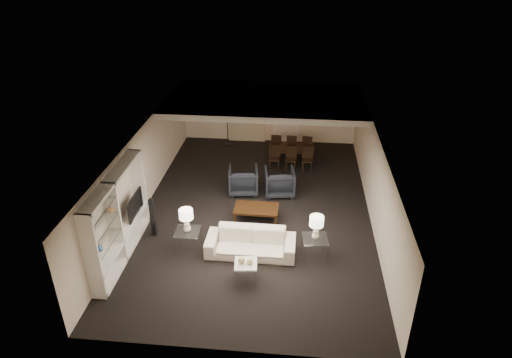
{
  "coord_description": "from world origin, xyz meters",
  "views": [
    {
      "loc": [
        1.17,
        -12.06,
        7.6
      ],
      "look_at": [
        0.0,
        0.0,
        1.1
      ],
      "focal_mm": 32.0,
      "sensor_mm": 36.0,
      "label": 1
    }
  ],
  "objects_px": {
    "side_table_left": "(188,241)",
    "dining_table": "(291,155)",
    "vase_blue": "(99,248)",
    "table_lamp_left": "(187,221)",
    "chair_fl": "(276,144)",
    "marble_table": "(246,272)",
    "chair_nm": "(291,159)",
    "coffee_table": "(256,214)",
    "chair_nl": "(274,158)",
    "armchair_left": "(243,180)",
    "side_table_right": "(315,248)",
    "armchair_right": "(280,182)",
    "table_lamp_right": "(316,228)",
    "floor_lamp": "(227,123)",
    "chair_fm": "(292,145)",
    "pendant_light": "(274,114)",
    "television": "(131,205)",
    "chair_nr": "(307,160)",
    "chair_fr": "(307,145)",
    "sofa": "(251,243)",
    "floor_speaker": "(153,217)",
    "vase_amber": "(111,209)"
  },
  "relations": [
    {
      "from": "table_lamp_right",
      "to": "dining_table",
      "type": "bearing_deg",
      "value": 97.79
    },
    {
      "from": "pendant_light",
      "to": "marble_table",
      "type": "distance_m",
      "value": 7.01
    },
    {
      "from": "armchair_right",
      "to": "chair_fr",
      "type": "xyz_separation_m",
      "value": [
        0.92,
        3.08,
        -0.0
      ]
    },
    {
      "from": "side_table_left",
      "to": "chair_nr",
      "type": "xyz_separation_m",
      "value": [
        3.22,
        5.08,
        0.13
      ]
    },
    {
      "from": "pendant_light",
      "to": "television",
      "type": "relative_size",
      "value": 0.49
    },
    {
      "from": "chair_nm",
      "to": "chair_fm",
      "type": "relative_size",
      "value": 1.0
    },
    {
      "from": "table_lamp_left",
      "to": "chair_fm",
      "type": "height_order",
      "value": "table_lamp_left"
    },
    {
      "from": "table_lamp_right",
      "to": "dining_table",
      "type": "distance_m",
      "value": 5.82
    },
    {
      "from": "table_lamp_left",
      "to": "marble_table",
      "type": "distance_m",
      "value": 2.13
    },
    {
      "from": "vase_blue",
      "to": "dining_table",
      "type": "relative_size",
      "value": 0.11
    },
    {
      "from": "chair_fr",
      "to": "television",
      "type": "bearing_deg",
      "value": 55.79
    },
    {
      "from": "dining_table",
      "to": "chair_fl",
      "type": "bearing_deg",
      "value": 131.96
    },
    {
      "from": "side_table_left",
      "to": "dining_table",
      "type": "xyz_separation_m",
      "value": [
        2.62,
        5.73,
        -0.01
      ]
    },
    {
      "from": "television",
      "to": "vase_amber",
      "type": "bearing_deg",
      "value": 178.55
    },
    {
      "from": "chair_nm",
      "to": "pendant_light",
      "type": "bearing_deg",
      "value": 140.5
    },
    {
      "from": "table_lamp_right",
      "to": "vase_amber",
      "type": "relative_size",
      "value": 4.36
    },
    {
      "from": "chair_nr",
      "to": "chair_fr",
      "type": "relative_size",
      "value": 1.0
    },
    {
      "from": "pendant_light",
      "to": "chair_nl",
      "type": "height_order",
      "value": "pendant_light"
    },
    {
      "from": "dining_table",
      "to": "armchair_left",
      "type": "bearing_deg",
      "value": -122.73
    },
    {
      "from": "armchair_right",
      "to": "chair_nm",
      "type": "height_order",
      "value": "armchair_right"
    },
    {
      "from": "chair_fr",
      "to": "armchair_left",
      "type": "bearing_deg",
      "value": 60.79
    },
    {
      "from": "coffee_table",
      "to": "floor_lamp",
      "type": "distance_m",
      "value": 5.85
    },
    {
      "from": "coffee_table",
      "to": "chair_nr",
      "type": "distance_m",
      "value": 3.8
    },
    {
      "from": "sofa",
      "to": "floor_lamp",
      "type": "distance_m",
      "value": 7.37
    },
    {
      "from": "sofa",
      "to": "armchair_left",
      "type": "relative_size",
      "value": 2.45
    },
    {
      "from": "chair_nl",
      "to": "chair_nm",
      "type": "bearing_deg",
      "value": -2.96
    },
    {
      "from": "table_lamp_right",
      "to": "vase_amber",
      "type": "distance_m",
      "value": 5.18
    },
    {
      "from": "side_table_left",
      "to": "vase_blue",
      "type": "xyz_separation_m",
      "value": [
        -1.68,
        -1.62,
        0.85
      ]
    },
    {
      "from": "side_table_right",
      "to": "chair_fl",
      "type": "xyz_separation_m",
      "value": [
        -1.38,
        6.38,
        0.13
      ]
    },
    {
      "from": "coffee_table",
      "to": "armchair_right",
      "type": "relative_size",
      "value": 1.34
    },
    {
      "from": "table_lamp_left",
      "to": "chair_fl",
      "type": "height_order",
      "value": "table_lamp_left"
    },
    {
      "from": "armchair_left",
      "to": "side_table_left",
      "type": "xyz_separation_m",
      "value": [
        -1.1,
        -3.3,
        -0.14
      ]
    },
    {
      "from": "coffee_table",
      "to": "chair_fl",
      "type": "relative_size",
      "value": 1.49
    },
    {
      "from": "coffee_table",
      "to": "dining_table",
      "type": "relative_size",
      "value": 0.78
    },
    {
      "from": "armchair_right",
      "to": "table_lamp_left",
      "type": "bearing_deg",
      "value": 47.25
    },
    {
      "from": "television",
      "to": "side_table_left",
      "type": "bearing_deg",
      "value": -106.08
    },
    {
      "from": "side_table_left",
      "to": "chair_nl",
      "type": "bearing_deg",
      "value": 68.34
    },
    {
      "from": "chair_fm",
      "to": "floor_lamp",
      "type": "xyz_separation_m",
      "value": [
        -2.62,
        0.77,
        0.49
      ]
    },
    {
      "from": "floor_speaker",
      "to": "television",
      "type": "bearing_deg",
      "value": -159.85
    },
    {
      "from": "pendant_light",
      "to": "table_lamp_right",
      "type": "height_order",
      "value": "pendant_light"
    },
    {
      "from": "vase_blue",
      "to": "vase_amber",
      "type": "relative_size",
      "value": 1.18
    },
    {
      "from": "coffee_table",
      "to": "marble_table",
      "type": "height_order",
      "value": "marble_table"
    },
    {
      "from": "chair_nl",
      "to": "armchair_left",
      "type": "bearing_deg",
      "value": -120.23
    },
    {
      "from": "sofa",
      "to": "chair_fm",
      "type": "bearing_deg",
      "value": 82.52
    },
    {
      "from": "table_lamp_right",
      "to": "chair_fl",
      "type": "bearing_deg",
      "value": 102.24
    },
    {
      "from": "coffee_table",
      "to": "pendant_light",
      "type": "bearing_deg",
      "value": 86.81
    },
    {
      "from": "chair_nm",
      "to": "side_table_right",
      "type": "bearing_deg",
      "value": -78.09
    },
    {
      "from": "marble_table",
      "to": "chair_nm",
      "type": "bearing_deg",
      "value": 81.56
    },
    {
      "from": "coffee_table",
      "to": "side_table_right",
      "type": "height_order",
      "value": "side_table_right"
    },
    {
      "from": "pendant_light",
      "to": "chair_fm",
      "type": "distance_m",
      "value": 1.76
    }
  ]
}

